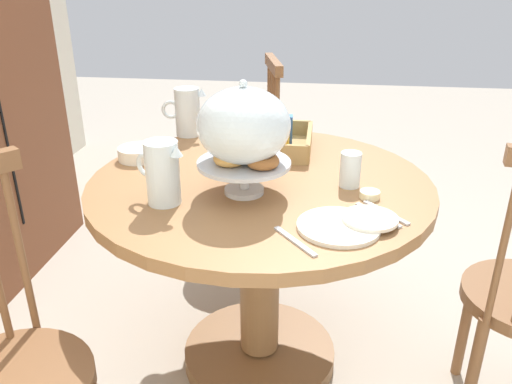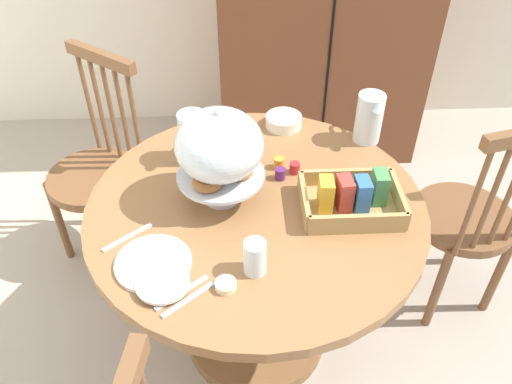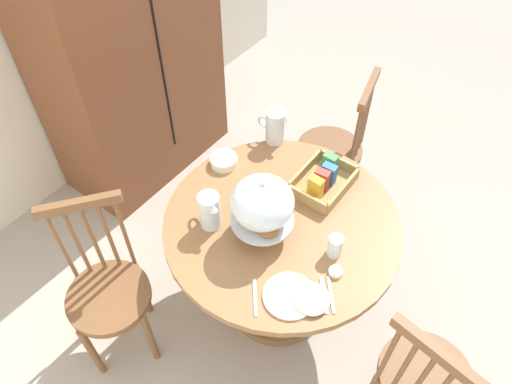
{
  "view_description": "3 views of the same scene",
  "coord_description": "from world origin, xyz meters",
  "px_view_note": "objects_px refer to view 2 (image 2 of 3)",
  "views": [
    {
      "loc": [
        -1.43,
        -0.11,
        1.38
      ],
      "look_at": [
        -0.0,
        0.08,
        0.74
      ],
      "focal_mm": 36.37,
      "sensor_mm": 36.0,
      "label": 1
    },
    {
      "loc": [
        0.04,
        -1.17,
        1.86
      ],
      "look_at": [
        0.1,
        0.08,
        0.79
      ],
      "focal_mm": 36.51,
      "sensor_mm": 36.0,
      "label": 2
    },
    {
      "loc": [
        -1.07,
        -0.64,
        2.48
      ],
      "look_at": [
        0.1,
        0.23,
        0.84
      ],
      "focal_mm": 33.61,
      "sensor_mm": 36.0,
      "label": 3
    }
  ],
  "objects_px": {
    "pastry_stand_with_dome": "(219,149)",
    "china_plate_small": "(163,283)",
    "dining_table": "(256,253)",
    "cereal_bowl": "(284,121)",
    "cereal_basket": "(352,198)",
    "windsor_chair_near_window": "(467,222)",
    "windsor_chair_by_cabinet": "(99,175)",
    "milk_pitcher": "(369,120)",
    "orange_juice_pitcher": "(193,139)",
    "butter_dish": "(225,285)",
    "drinking_glass": "(255,257)",
    "china_plate_large": "(153,263)"
  },
  "relations": [
    {
      "from": "pastry_stand_with_dome",
      "to": "china_plate_small",
      "type": "relative_size",
      "value": 2.29
    },
    {
      "from": "dining_table",
      "to": "cereal_bowl",
      "type": "xyz_separation_m",
      "value": [
        0.13,
        0.45,
        0.26
      ]
    },
    {
      "from": "dining_table",
      "to": "cereal_basket",
      "type": "xyz_separation_m",
      "value": [
        0.3,
        -0.04,
        0.28
      ]
    },
    {
      "from": "windsor_chair_near_window",
      "to": "china_plate_small",
      "type": "xyz_separation_m",
      "value": [
        -1.1,
        -0.5,
        0.3
      ]
    },
    {
      "from": "windsor_chair_by_cabinet",
      "to": "dining_table",
      "type": "bearing_deg",
      "value": -39.31
    },
    {
      "from": "milk_pitcher",
      "to": "orange_juice_pitcher",
      "type": "bearing_deg",
      "value": -171.98
    },
    {
      "from": "orange_juice_pitcher",
      "to": "cereal_basket",
      "type": "distance_m",
      "value": 0.59
    },
    {
      "from": "orange_juice_pitcher",
      "to": "butter_dish",
      "type": "bearing_deg",
      "value": -79.8
    },
    {
      "from": "dining_table",
      "to": "drinking_glass",
      "type": "bearing_deg",
      "value": -93.31
    },
    {
      "from": "windsor_chair_by_cabinet",
      "to": "china_plate_small",
      "type": "relative_size",
      "value": 6.5
    },
    {
      "from": "windsor_chair_by_cabinet",
      "to": "cereal_bowl",
      "type": "relative_size",
      "value": 6.96
    },
    {
      "from": "china_plate_large",
      "to": "drinking_glass",
      "type": "bearing_deg",
      "value": -7.39
    },
    {
      "from": "windsor_chair_by_cabinet",
      "to": "pastry_stand_with_dome",
      "type": "distance_m",
      "value": 0.89
    },
    {
      "from": "windsor_chair_by_cabinet",
      "to": "butter_dish",
      "type": "height_order",
      "value": "windsor_chair_by_cabinet"
    },
    {
      "from": "pastry_stand_with_dome",
      "to": "butter_dish",
      "type": "distance_m",
      "value": 0.42
    },
    {
      "from": "cereal_basket",
      "to": "pastry_stand_with_dome",
      "type": "bearing_deg",
      "value": 170.41
    },
    {
      "from": "pastry_stand_with_dome",
      "to": "milk_pitcher",
      "type": "relative_size",
      "value": 1.82
    },
    {
      "from": "orange_juice_pitcher",
      "to": "drinking_glass",
      "type": "xyz_separation_m",
      "value": [
        0.19,
        -0.54,
        -0.03
      ]
    },
    {
      "from": "china_plate_large",
      "to": "milk_pitcher",
      "type": "bearing_deg",
      "value": 38.74
    },
    {
      "from": "windsor_chair_by_cabinet",
      "to": "china_plate_small",
      "type": "distance_m",
      "value": 1.0
    },
    {
      "from": "windsor_chair_near_window",
      "to": "orange_juice_pitcher",
      "type": "distance_m",
      "value": 1.11
    },
    {
      "from": "orange_juice_pitcher",
      "to": "cereal_basket",
      "type": "relative_size",
      "value": 0.59
    },
    {
      "from": "windsor_chair_near_window",
      "to": "milk_pitcher",
      "type": "xyz_separation_m",
      "value": [
        -0.4,
        0.17,
        0.37
      ]
    },
    {
      "from": "cereal_bowl",
      "to": "windsor_chair_near_window",
      "type": "bearing_deg",
      "value": -21.25
    },
    {
      "from": "pastry_stand_with_dome",
      "to": "cereal_bowl",
      "type": "xyz_separation_m",
      "value": [
        0.24,
        0.42,
        -0.18
      ]
    },
    {
      "from": "windsor_chair_near_window",
      "to": "drinking_glass",
      "type": "relative_size",
      "value": 8.86
    },
    {
      "from": "dining_table",
      "to": "orange_juice_pitcher",
      "type": "distance_m",
      "value": 0.46
    },
    {
      "from": "milk_pitcher",
      "to": "butter_dish",
      "type": "height_order",
      "value": "milk_pitcher"
    },
    {
      "from": "pastry_stand_with_dome",
      "to": "butter_dish",
      "type": "bearing_deg",
      "value": -88.45
    },
    {
      "from": "cereal_bowl",
      "to": "drinking_glass",
      "type": "relative_size",
      "value": 1.27
    },
    {
      "from": "milk_pitcher",
      "to": "china_plate_small",
      "type": "height_order",
      "value": "milk_pitcher"
    },
    {
      "from": "drinking_glass",
      "to": "butter_dish",
      "type": "distance_m",
      "value": 0.11
    },
    {
      "from": "orange_juice_pitcher",
      "to": "drinking_glass",
      "type": "height_order",
      "value": "orange_juice_pitcher"
    },
    {
      "from": "cereal_bowl",
      "to": "china_plate_small",
      "type": "bearing_deg",
      "value": -117.15
    },
    {
      "from": "windsor_chair_by_cabinet",
      "to": "china_plate_large",
      "type": "height_order",
      "value": "windsor_chair_by_cabinet"
    },
    {
      "from": "windsor_chair_near_window",
      "to": "milk_pitcher",
      "type": "height_order",
      "value": "windsor_chair_near_window"
    },
    {
      "from": "cereal_basket",
      "to": "china_plate_large",
      "type": "distance_m",
      "value": 0.64
    },
    {
      "from": "pastry_stand_with_dome",
      "to": "orange_juice_pitcher",
      "type": "height_order",
      "value": "pastry_stand_with_dome"
    },
    {
      "from": "cereal_bowl",
      "to": "butter_dish",
      "type": "height_order",
      "value": "cereal_bowl"
    },
    {
      "from": "cereal_basket",
      "to": "china_plate_small",
      "type": "height_order",
      "value": "cereal_basket"
    },
    {
      "from": "cereal_basket",
      "to": "cereal_bowl",
      "type": "bearing_deg",
      "value": 109.54
    },
    {
      "from": "china_plate_small",
      "to": "butter_dish",
      "type": "relative_size",
      "value": 2.5
    },
    {
      "from": "windsor_chair_near_window",
      "to": "pastry_stand_with_dome",
      "type": "bearing_deg",
      "value": -171.49
    },
    {
      "from": "cereal_bowl",
      "to": "butter_dish",
      "type": "xyz_separation_m",
      "value": [
        -0.23,
        -0.79,
        -0.01
      ]
    },
    {
      "from": "windsor_chair_by_cabinet",
      "to": "milk_pitcher",
      "type": "height_order",
      "value": "windsor_chair_by_cabinet"
    },
    {
      "from": "windsor_chair_by_cabinet",
      "to": "milk_pitcher",
      "type": "distance_m",
      "value": 1.17
    },
    {
      "from": "cereal_bowl",
      "to": "drinking_glass",
      "type": "xyz_separation_m",
      "value": [
        -0.15,
        -0.73,
        0.03
      ]
    },
    {
      "from": "pastry_stand_with_dome",
      "to": "orange_juice_pitcher",
      "type": "xyz_separation_m",
      "value": [
        -0.1,
        0.22,
        -0.11
      ]
    },
    {
      "from": "dining_table",
      "to": "pastry_stand_with_dome",
      "type": "bearing_deg",
      "value": 162.73
    },
    {
      "from": "cereal_basket",
      "to": "cereal_bowl",
      "type": "distance_m",
      "value": 0.51
    }
  ]
}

